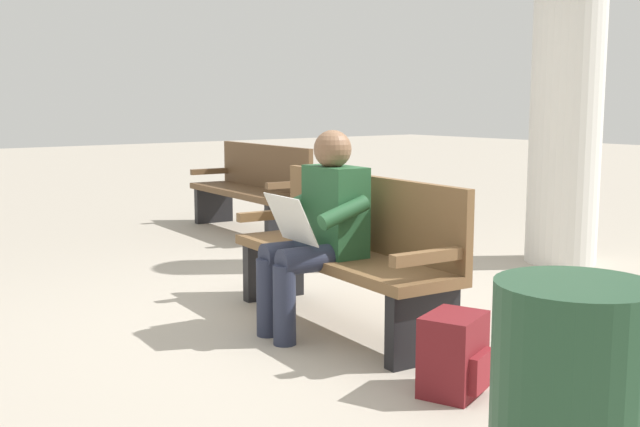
{
  "coord_description": "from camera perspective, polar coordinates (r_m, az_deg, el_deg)",
  "views": [
    {
      "loc": [
        -3.55,
        2.86,
        1.34
      ],
      "look_at": [
        -0.02,
        0.15,
        0.7
      ],
      "focal_mm": 43.77,
      "sensor_mm": 36.0,
      "label": 1
    }
  ],
  "objects": [
    {
      "name": "backpack",
      "position": [
        3.69,
        9.81,
        -10.15
      ],
      "size": [
        0.35,
        0.37,
        0.38
      ],
      "rotation": [
        0.0,
        0.0,
        1.93
      ],
      "color": "maroon",
      "rests_on": "ground"
    },
    {
      "name": "support_pillar",
      "position": [
        6.78,
        17.7,
        10.36
      ],
      "size": [
        0.58,
        0.58,
        3.29
      ],
      "primitive_type": "cylinder",
      "color": "silver",
      "rests_on": "ground"
    },
    {
      "name": "person_seated",
      "position": [
        4.48,
        -0.08,
        -0.94
      ],
      "size": [
        0.6,
        0.6,
        1.18
      ],
      "rotation": [
        0.0,
        0.0,
        -0.1
      ],
      "color": "#23512D",
      "rests_on": "ground"
    },
    {
      "name": "ground_plane",
      "position": [
        4.75,
        1.29,
        -8.2
      ],
      "size": [
        40.0,
        40.0,
        0.0
      ],
      "primitive_type": "plane",
      "color": "#A89E8E"
    },
    {
      "name": "bench_near",
      "position": [
        4.68,
        2.03,
        -2.67
      ],
      "size": [
        1.84,
        0.65,
        0.9
      ],
      "rotation": [
        0.0,
        0.0,
        -0.1
      ],
      "color": "brown",
      "rests_on": "ground"
    },
    {
      "name": "bench_far",
      "position": [
        8.09,
        -4.93,
        1.89
      ],
      "size": [
        1.83,
        0.62,
        0.9
      ],
      "rotation": [
        0.0,
        0.0,
        -0.08
      ],
      "color": "brown",
      "rests_on": "ground"
    }
  ]
}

